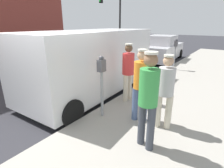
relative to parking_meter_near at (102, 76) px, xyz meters
The scene contains 10 objects.
ground_plane 1.92m from the parking_meter_near, 153.57° to the right, with size 80.00×80.00×0.00m, color #2D2D33.
parking_meter_near is the anchor object (origin of this frame).
parking_meter_far 5.82m from the parking_meter_near, 90.00° to the left, with size 0.14×0.18×1.52m.
pedestrian_in_orange 0.92m from the parking_meter_near, 22.20° to the left, with size 0.34×0.34×1.70m.
pedestrian_in_green 1.47m from the parking_meter_near, 18.38° to the right, with size 0.35×0.34×1.79m.
pedestrian_in_gray 1.47m from the parking_meter_near, 14.30° to the left, with size 0.35×0.34×1.63m.
pedestrian_in_red 1.21m from the parking_meter_near, 89.28° to the left, with size 0.34×0.36×1.69m.
parked_van 2.07m from the parking_meter_near, 136.38° to the left, with size 2.30×5.27×2.15m.
parked_sedan_ahead 8.67m from the parking_meter_near, 100.98° to the left, with size 2.14×4.49×1.65m.
traffic_light_corner 14.06m from the parking_meter_near, 124.08° to the left, with size 2.48×0.42×5.20m.
Camera 1 is at (3.85, -2.44, 2.36)m, focal length 28.30 mm.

